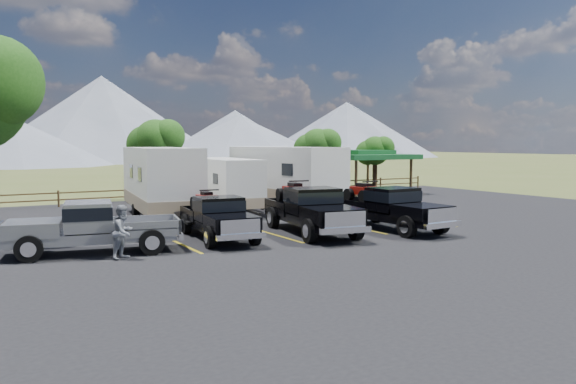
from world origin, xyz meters
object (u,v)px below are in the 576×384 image
trailer_right (285,177)px  person_b (123,232)px  person_a (220,221)px  rig_right (389,207)px  trailer_left (161,182)px  trailer_center (225,184)px  rig_center (310,209)px  rig_left (217,216)px  pavilion (363,156)px  pickup_silver (93,227)px

trailer_right → person_b: trailer_right is taller
trailer_right → person_b: 14.63m
trailer_right → person_a: (-7.40, -7.85, -1.03)m
rig_right → trailer_left: 11.10m
person_b → trailer_center: bearing=10.6°
rig_center → trailer_left: 8.44m
trailer_left → trailer_center: bearing=21.5°
trailer_left → person_a: (-0.10, -7.36, -1.03)m
rig_left → rig_right: (7.31, -1.50, 0.09)m
person_b → pavilion: bearing=-5.0°
pavilion → rig_left: bearing=-142.8°
rig_right → pickup_silver: 12.09m
person_b → trailer_right: bearing=-1.2°
trailer_center → person_b: trailer_center is taller
rig_right → trailer_right: (-0.07, 8.74, 0.85)m
pavilion → rig_right: 17.89m
rig_left → rig_right: size_ratio=0.93×
pavilion → person_a: size_ratio=3.92×
pavilion → person_a: 22.39m
rig_center → pickup_silver: bearing=-171.4°
trailer_left → trailer_center: 3.96m
rig_center → trailer_right: trailer_right is taller
rig_right → person_a: size_ratio=3.86×
trailer_right → rig_center: bearing=-118.5°
trailer_left → person_b: size_ratio=5.81×
pavilion → rig_right: bearing=-124.3°
rig_right → person_b: (-11.40, -0.46, -0.11)m
trailer_left → person_b: 9.64m
trailer_left → trailer_center: (3.83, 0.96, -0.32)m
rig_right → person_b: rig_right is taller
pickup_silver → rig_left: bearing=108.9°
rig_right → rig_left: bearing=166.6°
rig_center → trailer_left: size_ratio=0.65×
trailer_left → pickup_silver: trailer_left is taller
rig_left → rig_center: (3.84, -0.69, 0.13)m
rig_center → person_b: 8.03m
person_a → person_b: (-3.93, -1.35, 0.07)m
trailer_right → person_a: trailer_right is taller
pavilion → rig_left: size_ratio=1.10×
rig_right → person_a: rig_right is taller
trailer_right → person_a: size_ratio=6.36×
trailer_center → person_a: trailer_center is taller
trailer_center → pickup_silver: trailer_center is taller
rig_left → trailer_left: size_ratio=0.56×
rig_right → person_a: (-7.47, 0.89, -0.18)m
pavilion → rig_center: pavilion is taller
pavilion → trailer_center: size_ratio=0.75×
pickup_silver → person_a: (4.58, -0.02, -0.12)m
person_a → person_b: 4.16m
rig_center → trailer_center: bearing=99.7°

